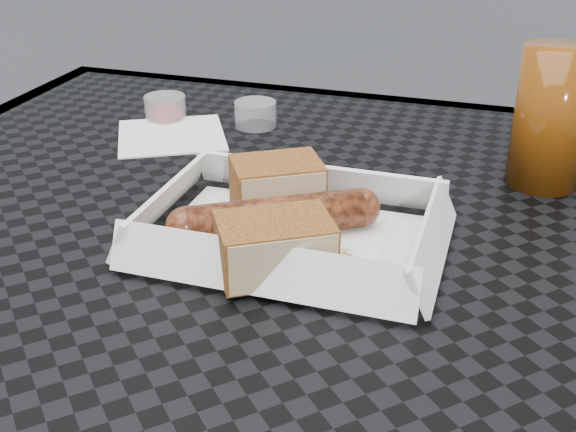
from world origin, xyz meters
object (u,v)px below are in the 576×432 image
object	(u,v)px
patio_table	(228,286)
food_tray	(292,240)
bratwurst	(276,217)
drink_glass	(551,118)

from	to	relation	value
patio_table	food_tray	distance (m)	0.11
bratwurst	food_tray	bearing A→B (deg)	-4.92
drink_glass	bratwurst	bearing A→B (deg)	-138.35
patio_table	bratwurst	size ratio (longest dim) A/B	4.90
bratwurst	patio_table	bearing A→B (deg)	155.23
food_tray	bratwurst	size ratio (longest dim) A/B	1.35
bratwurst	drink_glass	bearing A→B (deg)	41.65
food_tray	bratwurst	distance (m)	0.02
bratwurst	drink_glass	size ratio (longest dim) A/B	1.19
patio_table	drink_glass	bearing A→B (deg)	31.10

